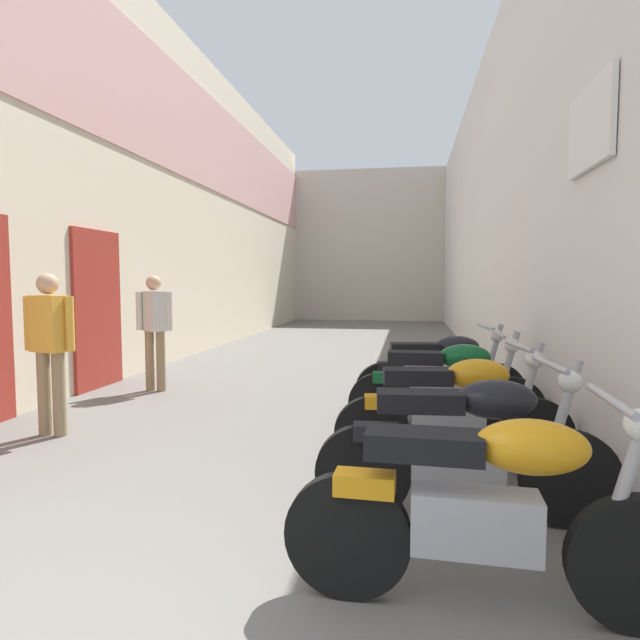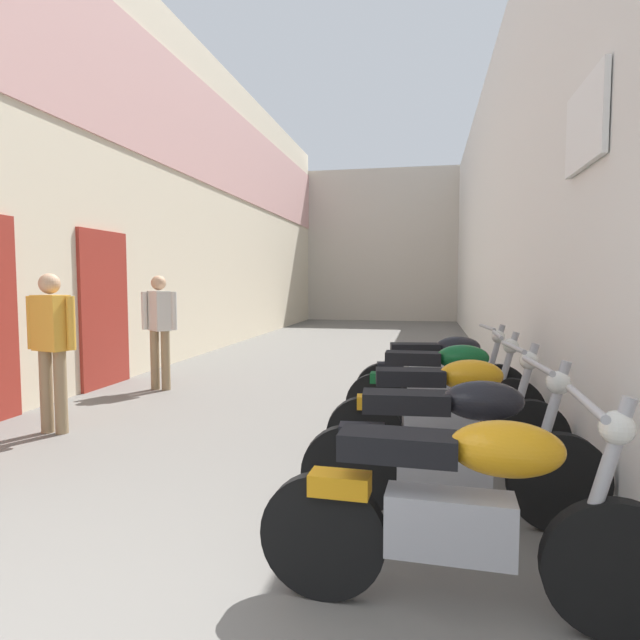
# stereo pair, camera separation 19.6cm
# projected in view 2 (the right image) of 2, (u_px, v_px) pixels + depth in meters

# --- Properties ---
(ground_plane) EXTENTS (34.87, 34.87, 0.00)m
(ground_plane) POSITION_uv_depth(u_px,v_px,m) (322.00, 371.00, 8.80)
(ground_plane) COLOR #66635E
(building_left) EXTENTS (0.45, 18.87, 6.24)m
(building_left) POSITION_uv_depth(u_px,v_px,m) (200.00, 202.00, 11.06)
(building_left) COLOR beige
(building_left) RESTS_ON ground
(building_right) EXTENTS (0.45, 18.87, 5.62)m
(building_right) POSITION_uv_depth(u_px,v_px,m) (499.00, 211.00, 9.96)
(building_right) COLOR silver
(building_right) RESTS_ON ground
(building_far_end) EXTENTS (8.60, 2.00, 5.67)m
(building_far_end) POSITION_uv_depth(u_px,v_px,m) (383.00, 247.00, 20.75)
(building_far_end) COLOR beige
(building_far_end) RESTS_ON ground
(motorcycle_nearest) EXTENTS (1.85, 0.58, 1.04)m
(motorcycle_nearest) POSITION_uv_depth(u_px,v_px,m) (464.00, 508.00, 2.32)
(motorcycle_nearest) COLOR black
(motorcycle_nearest) RESTS_ON ground
(motorcycle_second) EXTENTS (1.85, 0.58, 1.04)m
(motorcycle_second) POSITION_uv_depth(u_px,v_px,m) (453.00, 445.00, 3.21)
(motorcycle_second) COLOR black
(motorcycle_second) RESTS_ON ground
(motorcycle_third) EXTENTS (1.85, 0.58, 1.04)m
(motorcycle_third) POSITION_uv_depth(u_px,v_px,m) (448.00, 411.00, 4.06)
(motorcycle_third) COLOR black
(motorcycle_third) RESTS_ON ground
(motorcycle_fourth) EXTENTS (1.85, 0.58, 1.04)m
(motorcycle_fourth) POSITION_uv_depth(u_px,v_px,m) (444.00, 386.00, 5.01)
(motorcycle_fourth) COLOR black
(motorcycle_fourth) RESTS_ON ground
(motorcycle_fifth) EXTENTS (1.84, 0.58, 1.04)m
(motorcycle_fifth) POSITION_uv_depth(u_px,v_px,m) (442.00, 373.00, 5.74)
(motorcycle_fifth) COLOR black
(motorcycle_fifth) RESTS_ON ground
(pedestrian_mid_alley) EXTENTS (0.52, 0.28, 1.57)m
(pedestrian_mid_alley) POSITION_uv_depth(u_px,v_px,m) (52.00, 341.00, 5.16)
(pedestrian_mid_alley) COLOR #8C7251
(pedestrian_mid_alley) RESTS_ON ground
(pedestrian_further_down) EXTENTS (0.52, 0.37, 1.57)m
(pedestrian_further_down) POSITION_uv_depth(u_px,v_px,m) (159.00, 323.00, 7.23)
(pedestrian_further_down) COLOR #8C7251
(pedestrian_further_down) RESTS_ON ground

